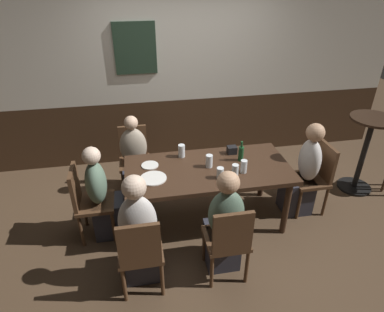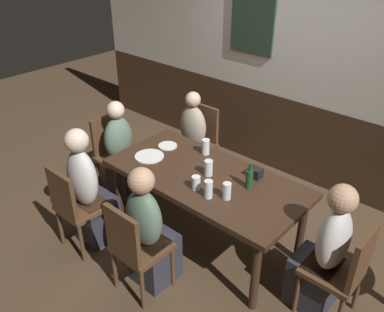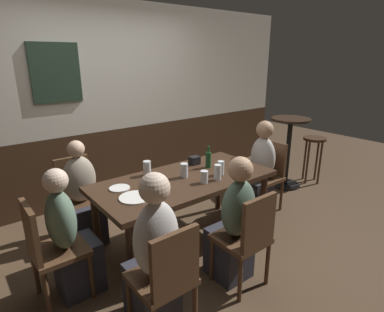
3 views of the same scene
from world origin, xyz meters
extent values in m
plane|color=#4C3826|center=(0.00, 0.00, 0.00)|extent=(12.00, 12.00, 0.00)
cube|color=#3D2819|center=(0.00, 1.65, 0.47)|extent=(6.40, 0.10, 0.95)
cube|color=beige|center=(0.00, 1.65, 1.77)|extent=(6.40, 0.10, 1.65)
cube|color=#233828|center=(-0.66, 1.58, 1.72)|extent=(0.56, 0.03, 0.68)
cube|color=#382316|center=(0.00, 0.00, 0.71)|extent=(1.82, 0.88, 0.05)
cylinder|color=#382316|center=(-0.81, -0.36, 0.34)|extent=(0.07, 0.07, 0.69)
cylinder|color=#382316|center=(0.81, -0.36, 0.34)|extent=(0.07, 0.07, 0.69)
cylinder|color=#382316|center=(-0.81, 0.36, 0.34)|extent=(0.07, 0.07, 0.69)
cylinder|color=#382316|center=(0.81, 0.36, 0.34)|extent=(0.07, 0.07, 0.69)
cube|color=#513521|center=(-0.80, 0.78, 0.43)|extent=(0.40, 0.40, 0.04)
cube|color=#513521|center=(-0.80, 0.96, 0.67)|extent=(0.36, 0.04, 0.43)
cylinder|color=#513521|center=(-0.63, 0.61, 0.21)|extent=(0.04, 0.04, 0.41)
cylinder|color=#513521|center=(-0.97, 0.61, 0.21)|extent=(0.04, 0.04, 0.41)
cylinder|color=#513521|center=(-0.63, 0.95, 0.21)|extent=(0.04, 0.04, 0.41)
cylinder|color=#513521|center=(-0.97, 0.95, 0.21)|extent=(0.04, 0.04, 0.41)
cube|color=#513521|center=(-0.80, -0.78, 0.43)|extent=(0.40, 0.40, 0.04)
cube|color=#513521|center=(-0.80, -0.96, 0.67)|extent=(0.36, 0.04, 0.43)
cylinder|color=#513521|center=(-0.97, -0.61, 0.21)|extent=(0.04, 0.04, 0.41)
cylinder|color=#513521|center=(-0.63, -0.61, 0.21)|extent=(0.04, 0.04, 0.41)
cylinder|color=#513521|center=(-0.97, -0.95, 0.21)|extent=(0.04, 0.04, 0.41)
cylinder|color=#513521|center=(-0.63, -0.95, 0.21)|extent=(0.04, 0.04, 0.41)
cube|color=#513521|center=(1.25, 0.00, 0.43)|extent=(0.40, 0.40, 0.04)
cube|color=#513521|center=(1.43, 0.00, 0.67)|extent=(0.04, 0.36, 0.43)
cylinder|color=#513521|center=(1.08, -0.17, 0.21)|extent=(0.04, 0.04, 0.41)
cylinder|color=#513521|center=(1.08, 0.17, 0.21)|extent=(0.04, 0.04, 0.41)
cylinder|color=#513521|center=(1.42, 0.17, 0.21)|extent=(0.04, 0.04, 0.41)
cube|color=#513521|center=(-1.25, 0.00, 0.43)|extent=(0.40, 0.40, 0.04)
cube|color=#513521|center=(-1.43, 0.00, 0.67)|extent=(0.04, 0.36, 0.43)
cylinder|color=#513521|center=(-1.08, 0.17, 0.21)|extent=(0.04, 0.04, 0.41)
cylinder|color=#513521|center=(-1.08, -0.17, 0.21)|extent=(0.04, 0.04, 0.41)
cylinder|color=#513521|center=(-1.42, 0.17, 0.21)|extent=(0.04, 0.04, 0.41)
cylinder|color=#513521|center=(-1.42, -0.17, 0.21)|extent=(0.04, 0.04, 0.41)
cube|color=#513521|center=(0.00, -0.78, 0.43)|extent=(0.40, 0.40, 0.04)
cube|color=#513521|center=(0.00, -0.96, 0.67)|extent=(0.36, 0.04, 0.43)
cylinder|color=#513521|center=(-0.17, -0.61, 0.21)|extent=(0.04, 0.04, 0.41)
cylinder|color=#513521|center=(0.17, -0.61, 0.21)|extent=(0.04, 0.04, 0.41)
cylinder|color=#513521|center=(-0.17, -0.95, 0.21)|extent=(0.04, 0.04, 0.41)
cylinder|color=#513521|center=(0.17, -0.95, 0.21)|extent=(0.04, 0.04, 0.41)
cube|color=#2D2D38|center=(-0.80, 0.65, 0.23)|extent=(0.32, 0.34, 0.45)
ellipsoid|color=tan|center=(-0.80, 0.74, 0.70)|extent=(0.34, 0.22, 0.50)
sphere|color=#DBB293|center=(-0.80, 0.74, 1.02)|extent=(0.17, 0.17, 0.17)
cube|color=#2D2D38|center=(-0.80, -0.65, 0.23)|extent=(0.32, 0.34, 0.45)
ellipsoid|color=silver|center=(-0.80, -0.74, 0.73)|extent=(0.34, 0.22, 0.56)
sphere|color=beige|center=(-0.80, -0.74, 1.10)|extent=(0.21, 0.21, 0.21)
cube|color=#2D2D38|center=(1.12, 0.00, 0.23)|extent=(0.34, 0.32, 0.45)
ellipsoid|color=silver|center=(1.21, 0.00, 0.71)|extent=(0.22, 0.34, 0.52)
sphere|color=tan|center=(1.21, 0.00, 1.07)|extent=(0.21, 0.21, 0.21)
cube|color=#2D2D38|center=(-1.12, 0.00, 0.23)|extent=(0.34, 0.32, 0.45)
ellipsoid|color=#56705B|center=(-1.21, 0.00, 0.69)|extent=(0.22, 0.34, 0.49)
sphere|color=beige|center=(-1.21, 0.00, 1.02)|extent=(0.19, 0.19, 0.19)
cube|color=#2D2D38|center=(0.00, -0.65, 0.23)|extent=(0.32, 0.34, 0.45)
ellipsoid|color=#56705B|center=(0.00, -0.74, 0.70)|extent=(0.34, 0.22, 0.50)
sphere|color=tan|center=(0.00, -0.74, 1.05)|extent=(0.21, 0.21, 0.21)
cylinder|color=silver|center=(0.01, 0.03, 0.81)|extent=(0.08, 0.08, 0.15)
cylinder|color=gold|center=(0.01, 0.03, 0.77)|extent=(0.07, 0.07, 0.07)
cylinder|color=silver|center=(0.23, -0.24, 0.82)|extent=(0.07, 0.07, 0.16)
cylinder|color=#B26623|center=(0.23, -0.24, 0.80)|extent=(0.06, 0.06, 0.12)
cylinder|color=silver|center=(0.35, -0.15, 0.81)|extent=(0.07, 0.07, 0.15)
cylinder|color=#B26623|center=(0.35, -0.15, 0.78)|extent=(0.06, 0.06, 0.08)
cylinder|color=silver|center=(0.08, -0.21, 0.80)|extent=(0.07, 0.07, 0.12)
cylinder|color=#331E14|center=(0.08, -0.21, 0.77)|extent=(0.07, 0.07, 0.06)
cylinder|color=silver|center=(-0.25, 0.30, 0.82)|extent=(0.08, 0.08, 0.15)
cylinder|color=silver|center=(-0.25, 0.30, 0.79)|extent=(0.07, 0.07, 0.11)
cylinder|color=#194723|center=(0.40, 0.10, 0.83)|extent=(0.06, 0.06, 0.17)
cylinder|color=#194723|center=(0.40, 0.10, 0.95)|extent=(0.03, 0.03, 0.07)
cylinder|color=white|center=(-0.61, -0.10, 0.75)|extent=(0.28, 0.28, 0.01)
cylinder|color=white|center=(-0.63, 0.16, 0.75)|extent=(0.19, 0.19, 0.01)
cube|color=black|center=(0.35, 0.27, 0.79)|extent=(0.11, 0.09, 0.09)
camera|label=1|loc=(-0.73, -2.99, 2.66)|focal=30.74mm
camera|label=2|loc=(1.94, -2.36, 2.70)|focal=38.12mm
camera|label=3|loc=(-1.77, -2.35, 1.91)|focal=29.49mm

